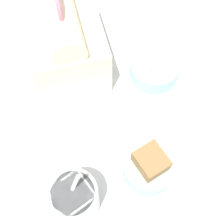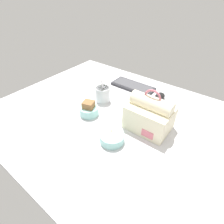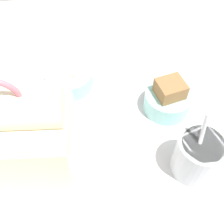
% 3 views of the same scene
% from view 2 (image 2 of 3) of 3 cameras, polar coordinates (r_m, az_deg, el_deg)
% --- Properties ---
extents(desk_surface, '(1.40, 1.10, 0.02)m').
position_cam_2_polar(desk_surface, '(1.00, 0.58, -1.88)').
color(desk_surface, silver).
rests_on(desk_surface, ground).
extents(keyboard, '(0.30, 0.13, 0.02)m').
position_cam_2_polar(keyboard, '(1.28, 6.82, 8.39)').
color(keyboard, '#2D2D33').
rests_on(keyboard, desk_surface).
extents(lunch_bag, '(0.22, 0.17, 0.23)m').
position_cam_2_polar(lunch_bag, '(0.90, 12.19, -0.90)').
color(lunch_bag, '#EFE5C1').
rests_on(lunch_bag, desk_surface).
extents(soup_cup, '(0.09, 0.09, 0.16)m').
position_cam_2_polar(soup_cup, '(1.10, -3.05, 5.95)').
color(soup_cup, silver).
rests_on(soup_cup, desk_surface).
extents(bento_bowl_sandwich, '(0.11, 0.11, 0.09)m').
position_cam_2_polar(bento_bowl_sandwich, '(1.00, -7.51, 0.75)').
color(bento_bowl_sandwich, '#93D1CC').
rests_on(bento_bowl_sandwich, desk_surface).
extents(bento_bowl_snacks, '(0.12, 0.12, 0.05)m').
position_cam_2_polar(bento_bowl_snacks, '(0.84, 0.03, -8.30)').
color(bento_bowl_snacks, '#93D1CC').
rests_on(bento_bowl_snacks, desk_surface).
extents(computer_mouse, '(0.06, 0.08, 0.04)m').
position_cam_2_polar(computer_mouse, '(1.18, 15.41, 5.01)').
color(computer_mouse, black).
rests_on(computer_mouse, desk_surface).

